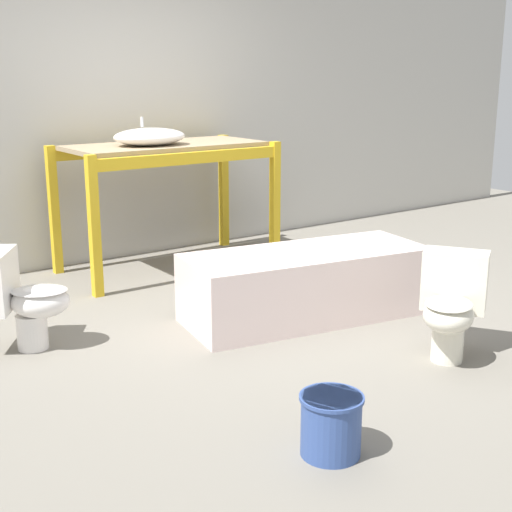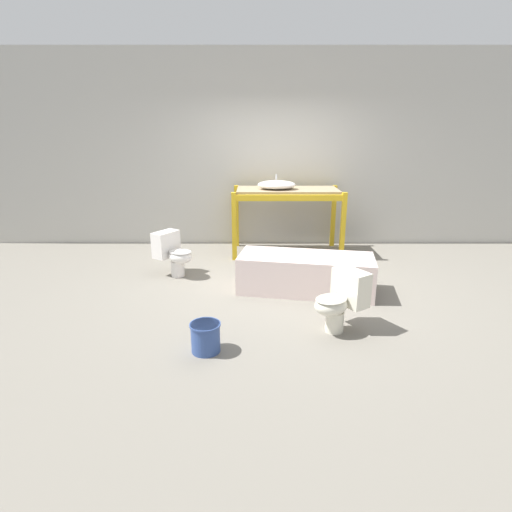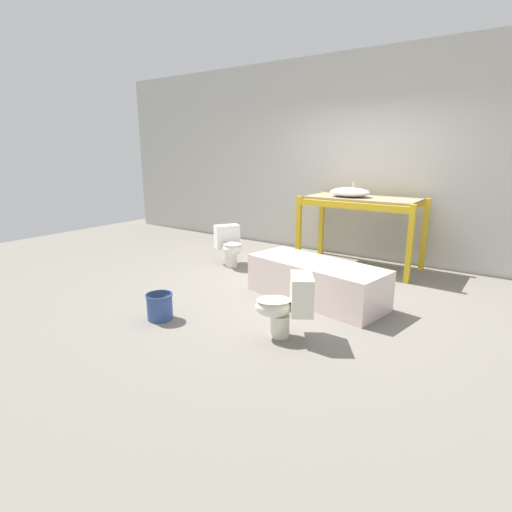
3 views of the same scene
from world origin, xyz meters
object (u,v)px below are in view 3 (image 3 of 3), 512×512
sink_basin (350,192)px  toilet_far (230,244)px  bathtub_main (316,278)px  bucket_white (160,306)px  toilet_near (288,303)px

sink_basin → toilet_far: bearing=-144.7°
bathtub_main → toilet_far: size_ratio=2.78×
bucket_white → bathtub_main: bearing=53.4°
sink_basin → toilet_far: sink_basin is taller
sink_basin → bucket_white: (-0.78, -3.04, -0.97)m
sink_basin → bathtub_main: 1.84m
sink_basin → toilet_near: bearing=-78.8°
toilet_far → bucket_white: size_ratio=2.21×
toilet_near → toilet_far: bearing=-161.7°
sink_basin → toilet_far: 1.95m
bucket_white → toilet_near: bearing=17.8°
sink_basin → bucket_white: size_ratio=2.11×
sink_basin → bathtub_main: (0.29, -1.60, -0.85)m
toilet_near → toilet_far: (-1.98, 1.59, 0.00)m
bathtub_main → toilet_far: (-1.75, 0.57, 0.07)m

